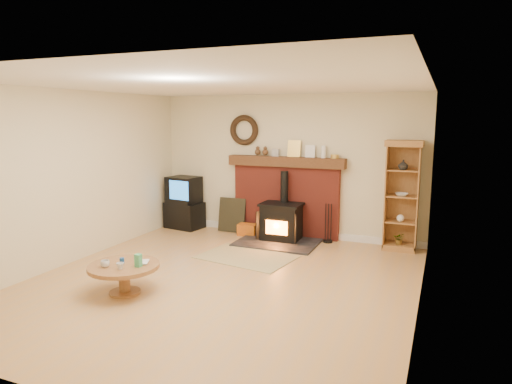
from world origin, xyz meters
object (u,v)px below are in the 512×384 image
at_px(curio_cabinet, 402,196).
at_px(coffee_table, 124,270).
at_px(tv_unit, 184,204).
at_px(wood_stove, 281,223).

xyz_separation_m(curio_cabinet, coffee_table, (-3.00, -3.36, -0.61)).
distance_m(tv_unit, coffee_table, 3.46).
bearing_deg(wood_stove, tv_unit, 174.62).
bearing_deg(coffee_table, tv_unit, 108.93).
height_order(wood_stove, tv_unit, wood_stove).
height_order(curio_cabinet, coffee_table, curio_cabinet).
xyz_separation_m(wood_stove, tv_unit, (-2.11, 0.20, 0.17)).
bearing_deg(wood_stove, coffee_table, -107.80).
relative_size(tv_unit, curio_cabinet, 0.56).
xyz_separation_m(tv_unit, coffee_table, (1.12, -3.27, -0.19)).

